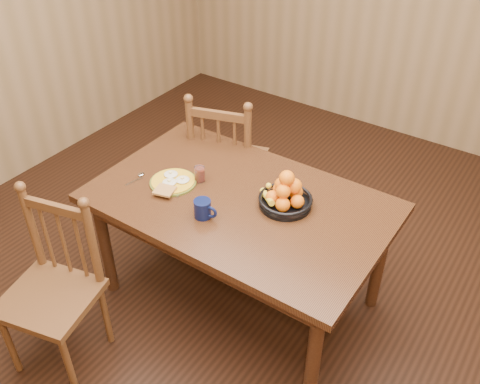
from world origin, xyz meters
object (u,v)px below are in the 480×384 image
Objects in this scene: dining_table at (240,212)px; fruit_bowl at (285,195)px; chair_near at (54,290)px; coffee_mug at (203,209)px; chair_far at (227,162)px; breakfast_plate at (173,182)px.

fruit_bowl is (0.23, 0.09, 0.15)m from dining_table.
chair_near is 1.29m from fruit_bowl.
fruit_bowl reaches higher than coffee_mug.
chair_far is 0.92m from fruit_bowl.
breakfast_plate is 2.23× the size of coffee_mug.
coffee_mug is at bearing 39.20° from chair_near.
dining_table is 0.28m from coffee_mug.
dining_table is at bearing 13.22° from breakfast_plate.
chair_near is 0.87m from coffee_mug.
breakfast_plate is (-0.40, -0.09, 0.10)m from dining_table.
chair_far is 1.44m from chair_near.
dining_table is 1.56× the size of chair_far.
chair_far reaches higher than fruit_bowl.
breakfast_plate is at bearing 157.28° from coffee_mug.
fruit_bowl is at bearing 37.16° from chair_near.
coffee_mug reaches higher than dining_table.
fruit_bowl is at bearing 16.78° from breakfast_plate.
chair_far is at bearing 118.04° from coffee_mug.
dining_table is 1.63× the size of chair_near.
dining_table is at bearing 72.16° from coffee_mug.
fruit_bowl is at bearing 47.13° from coffee_mug.
chair_near reaches higher than fruit_bowl.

